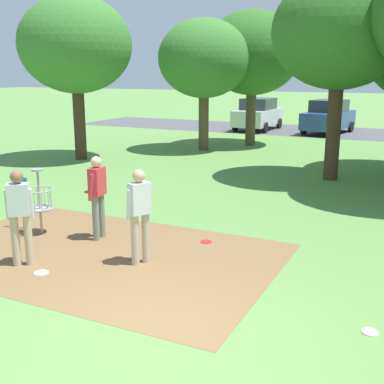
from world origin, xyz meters
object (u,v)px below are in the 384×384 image
(frisbee_near_basket, at_px, (206,242))
(frisbee_by_tee, at_px, (41,273))
(parked_car_center_left, at_px, (329,117))
(player_waiting_right, at_px, (20,212))
(player_waiting_left, at_px, (140,211))
(tree_far_left, at_px, (75,45))
(tree_near_right, at_px, (204,59))
(tree_far_center, at_px, (340,32))
(frisbee_far_left, at_px, (370,332))
(parked_car_leftmost, at_px, (258,114))
(player_foreground_watching, at_px, (97,193))
(disc_golf_basket, at_px, (38,198))
(tree_mid_center, at_px, (252,53))

(frisbee_near_basket, xyz_separation_m, frisbee_by_tee, (-1.87, -2.67, 0.00))
(parked_car_center_left, bearing_deg, player_waiting_right, -92.81)
(player_waiting_left, bearing_deg, tree_far_left, 133.43)
(frisbee_by_tee, xyz_separation_m, tree_near_right, (-3.21, 13.65, 3.85))
(frisbee_by_tee, bearing_deg, tree_near_right, 103.23)
(frisbee_near_basket, bearing_deg, player_waiting_right, -134.03)
(frisbee_by_tee, height_order, tree_far_left, tree_far_left)
(frisbee_near_basket, relative_size, tree_far_center, 0.04)
(player_waiting_right, relative_size, frisbee_far_left, 7.92)
(player_waiting_right, xyz_separation_m, parked_car_leftmost, (-2.98, 21.87, -0.05))
(player_waiting_left, xyz_separation_m, tree_far_left, (-7.82, 8.26, 3.32))
(frisbee_by_tee, distance_m, frisbee_far_left, 5.28)
(tree_far_left, bearing_deg, parked_car_center_left, 60.90)
(player_waiting_right, height_order, tree_far_left, tree_far_left)
(parked_car_center_left, bearing_deg, tree_far_center, -78.72)
(player_foreground_watching, distance_m, tree_far_left, 10.34)
(player_waiting_right, relative_size, tree_far_center, 0.27)
(frisbee_far_left, xyz_separation_m, parked_car_center_left, (-4.74, 21.72, 0.91))
(player_foreground_watching, xyz_separation_m, parked_car_center_left, (0.74, 20.17, -0.05))
(player_foreground_watching, height_order, frisbee_far_left, player_foreground_watching)
(parked_car_leftmost, xyz_separation_m, parked_car_center_left, (4.05, 0.07, 0.00))
(disc_golf_basket, xyz_separation_m, frisbee_near_basket, (3.44, 0.99, -0.74))
(tree_near_right, bearing_deg, frisbee_near_basket, -65.16)
(frisbee_by_tee, distance_m, tree_mid_center, 16.56)
(tree_mid_center, relative_size, parked_car_center_left, 1.37)
(player_waiting_right, height_order, frisbee_far_left, player_waiting_right)
(disc_golf_basket, relative_size, tree_mid_center, 0.23)
(player_waiting_right, height_order, parked_car_center_left, parked_car_center_left)
(player_waiting_left, height_order, tree_far_left, tree_far_left)
(disc_golf_basket, height_order, player_foreground_watching, player_foreground_watching)
(tree_far_left, xyz_separation_m, tree_far_center, (9.51, 0.44, 0.20))
(frisbee_far_left, height_order, tree_near_right, tree_near_right)
(player_waiting_left, distance_m, parked_car_center_left, 20.97)
(frisbee_near_basket, bearing_deg, tree_far_center, 81.27)
(parked_car_leftmost, bearing_deg, tree_far_left, -103.43)
(tree_mid_center, bearing_deg, player_waiting_right, -85.23)
(tree_near_right, distance_m, parked_car_leftmost, 8.89)
(player_foreground_watching, relative_size, tree_far_center, 0.27)
(tree_far_left, distance_m, tree_far_center, 9.53)
(tree_far_center, bearing_deg, tree_mid_center, 128.48)
(player_waiting_right, bearing_deg, frisbee_by_tee, -16.94)
(player_foreground_watching, bearing_deg, parked_car_center_left, 87.91)
(player_waiting_left, xyz_separation_m, frisbee_by_tee, (-1.28, -1.14, -0.96))
(player_waiting_right, distance_m, tree_far_left, 11.50)
(tree_mid_center, xyz_separation_m, parked_car_center_left, (2.39, 6.17, -3.22))
(frisbee_far_left, height_order, parked_car_leftmost, parked_car_leftmost)
(player_waiting_left, relative_size, tree_far_left, 0.28)
(disc_golf_basket, height_order, parked_car_center_left, parked_car_center_left)
(frisbee_near_basket, bearing_deg, player_waiting_left, -111.22)
(disc_golf_basket, distance_m, player_waiting_left, 2.90)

